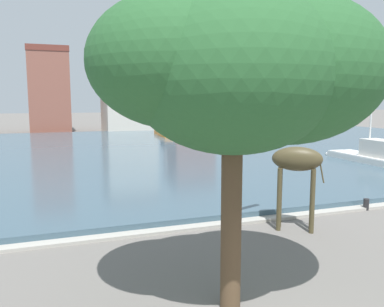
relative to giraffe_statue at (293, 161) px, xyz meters
The scene contains 10 objects.
harbor_water 23.85m from the giraffe_statue, 99.31° to the left, with size 89.13×43.80×0.33m, color #3D5666.
quay_edge_coping 4.74m from the giraffe_statue, 161.73° to the left, with size 89.13×0.50×0.12m, color #ADA89E.
giraffe_statue is the anchor object (origin of this frame).
sailboat_white 16.94m from the giraffe_statue, 37.21° to the left, with size 2.37×8.99×8.23m.
sailboat_orange 36.15m from the giraffe_statue, 81.15° to the left, with size 2.22×7.02×8.30m.
shade_tree 6.57m from the giraffe_statue, 135.47° to the right, with size 6.55×4.62×7.04m.
mooring_bollard 5.22m from the giraffe_statue, 13.79° to the left, with size 0.24×0.24×0.50m, color #232326.
townhouse_narrow_midrow 50.71m from the giraffe_statue, 99.04° to the left, with size 5.65×7.57×12.17m.
townhouse_end_terrace 48.13m from the giraffe_statue, 86.21° to the left, with size 7.41×7.94×11.08m.
townhouse_wide_warehouse 51.46m from the giraffe_statue, 74.75° to the left, with size 6.80×7.36×9.92m.
Camera 1 is at (-4.33, -4.88, 4.71)m, focal length 37.04 mm.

